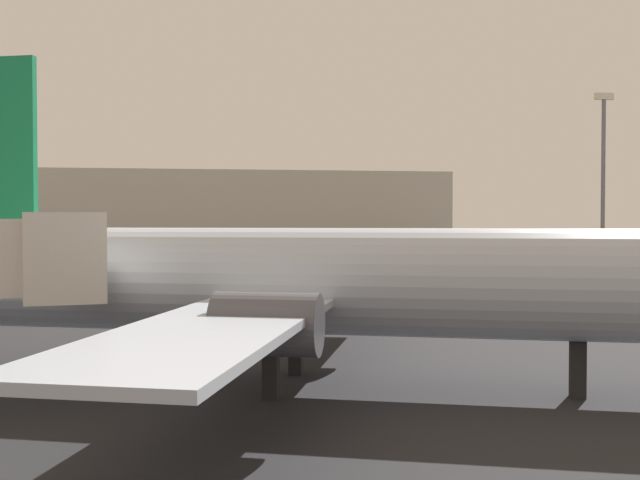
# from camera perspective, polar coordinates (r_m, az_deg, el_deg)

# --- Properties ---
(airplane_at_gate) EXTENTS (34.67, 29.76, 12.09)m
(airplane_at_gate) POSITION_cam_1_polar(r_m,az_deg,el_deg) (26.27, -0.51, -3.17)
(airplane_at_gate) COLOR #B2BCCC
(airplane_at_gate) RESTS_ON ground_plane
(airplane_distant) EXTENTS (31.91, 25.29, 9.02)m
(airplane_distant) POSITION_cam_1_polar(r_m,az_deg,el_deg) (74.87, -13.51, -0.48)
(airplane_distant) COLOR silver
(airplane_distant) RESTS_ON ground_plane
(light_mast_right) EXTENTS (2.40, 0.50, 21.51)m
(light_mast_right) POSITION_cam_1_polar(r_m,az_deg,el_deg) (98.10, 20.89, 5.00)
(light_mast_right) COLOR slate
(light_mast_right) RESTS_ON ground_plane
(terminal_building) EXTENTS (75.79, 21.27, 14.99)m
(terminal_building) POSITION_cam_1_polar(r_m,az_deg,el_deg) (144.10, -5.71, 2.15)
(terminal_building) COLOR beige
(terminal_building) RESTS_ON ground_plane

